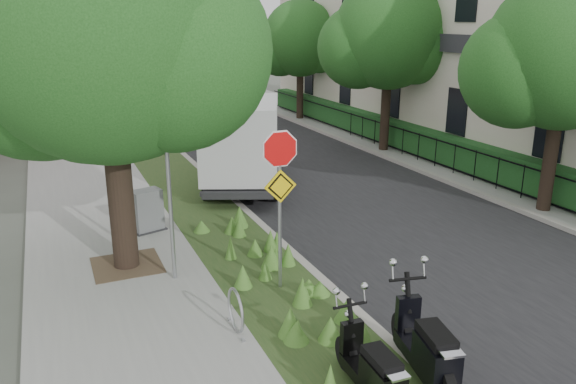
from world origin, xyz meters
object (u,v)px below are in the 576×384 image
scooter_near (374,376)px  box_truck (242,139)px  utility_cabinet (147,211)px  sign_assembly (280,178)px  scooter_far (428,355)px

scooter_near → box_truck: bearing=80.2°
scooter_near → utility_cabinet: utility_cabinet is taller
utility_cabinet → sign_assembly: bearing=-66.2°
scooter_near → scooter_far: bearing=4.3°
sign_assembly → box_truck: sign_assembly is taller
box_truck → scooter_far: bearing=-95.0°
sign_assembly → scooter_far: size_ratio=1.62×
scooter_far → box_truck: (0.94, 10.68, 0.97)m
sign_assembly → scooter_near: size_ratio=1.81×
scooter_far → utility_cabinet: utility_cabinet is taller
sign_assembly → utility_cabinet: size_ratio=3.11×
sign_assembly → box_truck: 7.31m
scooter_near → box_truck: (1.86, 10.75, 1.02)m
sign_assembly → scooter_far: 4.08m
box_truck → utility_cabinet: box_truck is taller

